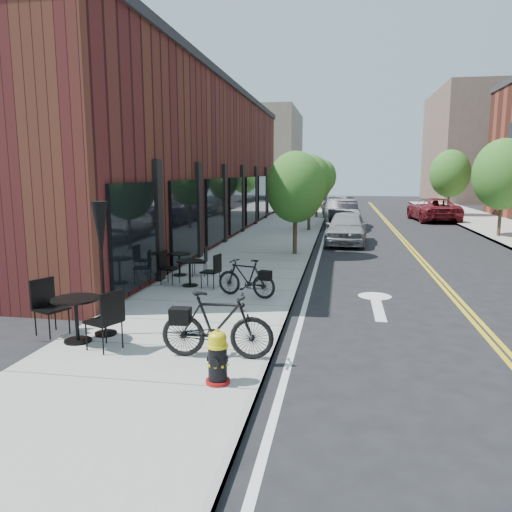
# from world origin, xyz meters

# --- Properties ---
(ground) EXTENTS (120.00, 120.00, 0.00)m
(ground) POSITION_xyz_m (0.00, 0.00, 0.00)
(ground) COLOR black
(ground) RESTS_ON ground
(sidewalk_near) EXTENTS (4.00, 70.00, 0.12)m
(sidewalk_near) POSITION_xyz_m (-2.00, 10.00, 0.06)
(sidewalk_near) COLOR #9E9B93
(sidewalk_near) RESTS_ON ground
(building_near) EXTENTS (5.00, 28.00, 7.00)m
(building_near) POSITION_xyz_m (-6.50, 14.00, 3.50)
(building_near) COLOR #4A1718
(building_near) RESTS_ON ground
(bg_building_left) EXTENTS (8.00, 14.00, 10.00)m
(bg_building_left) POSITION_xyz_m (-8.00, 48.00, 5.00)
(bg_building_left) COLOR #726656
(bg_building_left) RESTS_ON ground
(bg_building_right) EXTENTS (10.00, 16.00, 12.00)m
(bg_building_right) POSITION_xyz_m (16.00, 50.00, 6.00)
(bg_building_right) COLOR brown
(bg_building_right) RESTS_ON ground
(tree_near_a) EXTENTS (2.20, 2.20, 3.81)m
(tree_near_a) POSITION_xyz_m (-0.60, 9.00, 2.60)
(tree_near_a) COLOR #382B1E
(tree_near_a) RESTS_ON sidewalk_near
(tree_near_b) EXTENTS (2.30, 2.30, 3.98)m
(tree_near_b) POSITION_xyz_m (-0.60, 17.00, 2.71)
(tree_near_b) COLOR #382B1E
(tree_near_b) RESTS_ON sidewalk_near
(tree_near_c) EXTENTS (2.10, 2.10, 3.67)m
(tree_near_c) POSITION_xyz_m (-0.60, 25.00, 2.53)
(tree_near_c) COLOR #382B1E
(tree_near_c) RESTS_ON sidewalk_near
(tree_near_d) EXTENTS (2.40, 2.40, 4.11)m
(tree_near_d) POSITION_xyz_m (-0.60, 33.00, 2.79)
(tree_near_d) COLOR #382B1E
(tree_near_d) RESTS_ON sidewalk_near
(tree_far_b) EXTENTS (2.80, 2.80, 4.62)m
(tree_far_b) POSITION_xyz_m (8.60, 16.00, 3.06)
(tree_far_b) COLOR #382B1E
(tree_far_b) RESTS_ON sidewalk_far
(tree_far_c) EXTENTS (2.80, 2.80, 4.62)m
(tree_far_c) POSITION_xyz_m (8.60, 28.00, 3.06)
(tree_far_c) COLOR #382B1E
(tree_far_c) RESTS_ON sidewalk_far
(fire_hydrant) EXTENTS (0.36, 0.36, 0.81)m
(fire_hydrant) POSITION_xyz_m (-0.61, -2.88, 0.50)
(fire_hydrant) COLOR maroon
(fire_hydrant) RESTS_ON sidewalk_near
(bicycle_left) EXTENTS (1.63, 0.89, 0.94)m
(bicycle_left) POSITION_xyz_m (-1.16, 2.21, 0.59)
(bicycle_left) COLOR black
(bicycle_left) RESTS_ON sidewalk_near
(bicycle_right) EXTENTS (1.89, 0.62, 1.12)m
(bicycle_right) POSITION_xyz_m (-0.86, -1.91, 0.68)
(bicycle_right) COLOR black
(bicycle_right) RESTS_ON sidewalk_near
(bistro_set_a) EXTENTS (1.98, 1.22, 1.05)m
(bistro_set_a) POSITION_xyz_m (-3.55, -1.55, 0.65)
(bistro_set_a) COLOR black
(bistro_set_a) RESTS_ON sidewalk_near
(bistro_set_b) EXTENTS (1.72, 0.86, 0.91)m
(bistro_set_b) POSITION_xyz_m (-2.88, 3.12, 0.58)
(bistro_set_b) COLOR black
(bistro_set_b) RESTS_ON sidewalk_near
(bistro_set_c) EXTENTS (1.63, 0.76, 0.87)m
(bistro_set_c) POSITION_xyz_m (-3.60, 4.41, 0.56)
(bistro_set_c) COLOR black
(bistro_set_c) RESTS_ON sidewalk_near
(patio_umbrella) EXTENTS (0.41, 0.41, 2.51)m
(patio_umbrella) POSITION_xyz_m (-3.23, -1.09, 1.92)
(patio_umbrella) COLOR black
(patio_umbrella) RESTS_ON sidewalk_near
(parked_car_a) EXTENTS (1.97, 4.38, 1.46)m
(parked_car_a) POSITION_xyz_m (1.34, 12.81, 0.73)
(parked_car_a) COLOR gray
(parked_car_a) RESTS_ON ground
(parked_car_b) EXTENTS (2.06, 5.02, 1.62)m
(parked_car_b) POSITION_xyz_m (1.11, 19.91, 0.81)
(parked_car_b) COLOR black
(parked_car_b) RESTS_ON ground
(parked_car_c) EXTENTS (2.45, 5.27, 1.49)m
(parked_car_c) POSITION_xyz_m (0.80, 26.28, 0.74)
(parked_car_c) COLOR #B1B1B6
(parked_car_c) RESTS_ON ground
(parked_car_far) EXTENTS (2.98, 5.61, 1.50)m
(parked_car_far) POSITION_xyz_m (6.99, 24.54, 0.75)
(parked_car_far) COLOR maroon
(parked_car_far) RESTS_ON ground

